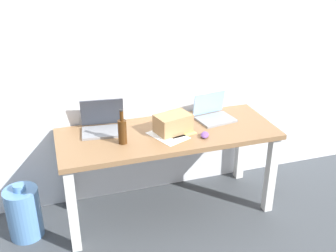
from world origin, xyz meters
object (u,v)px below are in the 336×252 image
object	(u,v)px
desk	(168,143)
water_cooler_jug	(24,213)
laptop_right	(213,114)
laptop_left	(103,125)
computer_mouse	(205,135)
cardboard_box	(173,123)
beer_bottle	(122,131)

from	to	relation	value
desk	water_cooler_jug	size ratio (longest dim) A/B	3.71
laptop_right	water_cooler_jug	world-z (taller)	laptop_right
laptop_left	water_cooler_jug	size ratio (longest dim) A/B	0.78
computer_mouse	cardboard_box	world-z (taller)	cardboard_box
computer_mouse	water_cooler_jug	bearing A→B (deg)	-158.60
laptop_right	computer_mouse	distance (m)	0.35
laptop_right	water_cooler_jug	distance (m)	1.69
laptop_left	cardboard_box	bearing A→B (deg)	-19.80
computer_mouse	laptop_right	bearing A→B (deg)	84.51
beer_bottle	computer_mouse	size ratio (longest dim) A/B	2.69
beer_bottle	water_cooler_jug	xyz separation A→B (m)	(-0.78, 0.09, -0.62)
desk	beer_bottle	distance (m)	0.44
laptop_left	beer_bottle	size ratio (longest dim) A/B	1.34
computer_mouse	cardboard_box	xyz separation A→B (m)	(-0.20, 0.16, 0.06)
beer_bottle	water_cooler_jug	bearing A→B (deg)	173.62
laptop_left	water_cooler_jug	xyz separation A→B (m)	(-0.67, -0.17, -0.57)
laptop_left	cardboard_box	distance (m)	0.55
laptop_left	cardboard_box	size ratio (longest dim) A/B	1.34
desk	laptop_right	world-z (taller)	laptop_right
laptop_right	cardboard_box	bearing A→B (deg)	-161.30
desk	water_cooler_jug	bearing A→B (deg)	179.71
beer_bottle	cardboard_box	bearing A→B (deg)	9.31
beer_bottle	water_cooler_jug	world-z (taller)	beer_bottle
beer_bottle	water_cooler_jug	size ratio (longest dim) A/B	0.58
beer_bottle	cardboard_box	world-z (taller)	beer_bottle
computer_mouse	beer_bottle	bearing A→B (deg)	-159.58
laptop_left	cardboard_box	xyz separation A→B (m)	(0.52, -0.19, 0.02)
cardboard_box	water_cooler_jug	size ratio (longest dim) A/B	0.58
laptop_right	beer_bottle	distance (m)	0.84
laptop_right	water_cooler_jug	size ratio (longest dim) A/B	0.71
laptop_right	computer_mouse	world-z (taller)	laptop_right
laptop_right	computer_mouse	xyz separation A→B (m)	(-0.20, -0.29, -0.03)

